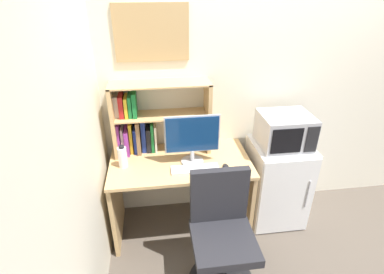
{
  "coord_description": "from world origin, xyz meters",
  "views": [
    {
      "loc": [
        -1.12,
        -2.56,
        2.2
      ],
      "look_at": [
        -0.83,
        -0.37,
        1.02
      ],
      "focal_mm": 27.87,
      "sensor_mm": 36.0,
      "label": 1
    }
  ],
  "objects_px": {
    "water_bottle": "(123,157)",
    "microwave": "(285,130)",
    "monitor": "(192,137)",
    "computer_mouse": "(226,167)",
    "wall_corkboard": "(152,33)",
    "desk_chair": "(221,241)",
    "keyboard": "(195,169)",
    "hutch_bookshelf": "(146,121)",
    "mini_fridge": "(276,182)"
  },
  "relations": [
    {
      "from": "monitor",
      "to": "computer_mouse",
      "type": "relative_size",
      "value": 4.41
    },
    {
      "from": "hutch_bookshelf",
      "to": "water_bottle",
      "type": "distance_m",
      "value": 0.39
    },
    {
      "from": "hutch_bookshelf",
      "to": "desk_chair",
      "type": "relative_size",
      "value": 0.88
    },
    {
      "from": "water_bottle",
      "to": "desk_chair",
      "type": "relative_size",
      "value": 0.21
    },
    {
      "from": "hutch_bookshelf",
      "to": "keyboard",
      "type": "relative_size",
      "value": 2.13
    },
    {
      "from": "mini_fridge",
      "to": "microwave",
      "type": "bearing_deg",
      "value": 89.98
    },
    {
      "from": "water_bottle",
      "to": "microwave",
      "type": "distance_m",
      "value": 1.45
    },
    {
      "from": "hutch_bookshelf",
      "to": "desk_chair",
      "type": "height_order",
      "value": "hutch_bookshelf"
    },
    {
      "from": "hutch_bookshelf",
      "to": "desk_chair",
      "type": "xyz_separation_m",
      "value": [
        0.52,
        -0.85,
        -0.65
      ]
    },
    {
      "from": "microwave",
      "to": "desk_chair",
      "type": "xyz_separation_m",
      "value": [
        -0.7,
        -0.66,
        -0.57
      ]
    },
    {
      "from": "monitor",
      "to": "mini_fridge",
      "type": "xyz_separation_m",
      "value": [
        0.85,
        0.06,
        -0.59
      ]
    },
    {
      "from": "keyboard",
      "to": "water_bottle",
      "type": "bearing_deg",
      "value": 167.26
    },
    {
      "from": "mini_fridge",
      "to": "desk_chair",
      "type": "distance_m",
      "value": 0.96
    },
    {
      "from": "keyboard",
      "to": "monitor",
      "type": "bearing_deg",
      "value": 92.99
    },
    {
      "from": "desk_chair",
      "to": "microwave",
      "type": "bearing_deg",
      "value": 43.29
    },
    {
      "from": "monitor",
      "to": "desk_chair",
      "type": "xyz_separation_m",
      "value": [
        0.15,
        -0.6,
        -0.59
      ]
    },
    {
      "from": "water_bottle",
      "to": "mini_fridge",
      "type": "distance_m",
      "value": 1.51
    },
    {
      "from": "monitor",
      "to": "microwave",
      "type": "height_order",
      "value": "monitor"
    },
    {
      "from": "computer_mouse",
      "to": "microwave",
      "type": "relative_size",
      "value": 0.24
    },
    {
      "from": "computer_mouse",
      "to": "desk_chair",
      "type": "bearing_deg",
      "value": -105.34
    },
    {
      "from": "desk_chair",
      "to": "water_bottle",
      "type": "bearing_deg",
      "value": 140.64
    },
    {
      "from": "water_bottle",
      "to": "microwave",
      "type": "relative_size",
      "value": 0.46
    },
    {
      "from": "microwave",
      "to": "desk_chair",
      "type": "distance_m",
      "value": 1.12
    },
    {
      "from": "water_bottle",
      "to": "wall_corkboard",
      "type": "relative_size",
      "value": 0.34
    },
    {
      "from": "monitor",
      "to": "microwave",
      "type": "relative_size",
      "value": 1.05
    },
    {
      "from": "computer_mouse",
      "to": "water_bottle",
      "type": "height_order",
      "value": "water_bottle"
    },
    {
      "from": "mini_fridge",
      "to": "keyboard",
      "type": "bearing_deg",
      "value": -167.44
    },
    {
      "from": "keyboard",
      "to": "computer_mouse",
      "type": "bearing_deg",
      "value": -3.05
    },
    {
      "from": "water_bottle",
      "to": "desk_chair",
      "type": "distance_m",
      "value": 1.05
    },
    {
      "from": "wall_corkboard",
      "to": "mini_fridge",
      "type": "bearing_deg",
      "value": -14.79
    },
    {
      "from": "keyboard",
      "to": "microwave",
      "type": "xyz_separation_m",
      "value": [
        0.84,
        0.19,
        0.21
      ]
    },
    {
      "from": "mini_fridge",
      "to": "microwave",
      "type": "xyz_separation_m",
      "value": [
        0.0,
        0.0,
        0.57
      ]
    },
    {
      "from": "mini_fridge",
      "to": "hutch_bookshelf",
      "type": "bearing_deg",
      "value": 170.86
    },
    {
      "from": "desk_chair",
      "to": "wall_corkboard",
      "type": "xyz_separation_m",
      "value": [
        -0.43,
        0.96,
        1.38
      ]
    },
    {
      "from": "monitor",
      "to": "wall_corkboard",
      "type": "relative_size",
      "value": 0.77
    },
    {
      "from": "water_bottle",
      "to": "computer_mouse",
      "type": "bearing_deg",
      "value": -9.84
    },
    {
      "from": "water_bottle",
      "to": "mini_fridge",
      "type": "xyz_separation_m",
      "value": [
        1.44,
        0.05,
        -0.44
      ]
    },
    {
      "from": "monitor",
      "to": "desk_chair",
      "type": "distance_m",
      "value": 0.85
    },
    {
      "from": "water_bottle",
      "to": "mini_fridge",
      "type": "bearing_deg",
      "value": 2.04
    },
    {
      "from": "computer_mouse",
      "to": "water_bottle",
      "type": "distance_m",
      "value": 0.88
    },
    {
      "from": "desk_chair",
      "to": "wall_corkboard",
      "type": "height_order",
      "value": "wall_corkboard"
    },
    {
      "from": "water_bottle",
      "to": "desk_chair",
      "type": "bearing_deg",
      "value": -39.36
    },
    {
      "from": "hutch_bookshelf",
      "to": "wall_corkboard",
      "type": "relative_size",
      "value": 1.42
    },
    {
      "from": "computer_mouse",
      "to": "wall_corkboard",
      "type": "height_order",
      "value": "wall_corkboard"
    },
    {
      "from": "hutch_bookshelf",
      "to": "microwave",
      "type": "distance_m",
      "value": 1.24
    },
    {
      "from": "monitor",
      "to": "mini_fridge",
      "type": "distance_m",
      "value": 1.04
    },
    {
      "from": "hutch_bookshelf",
      "to": "computer_mouse",
      "type": "height_order",
      "value": "hutch_bookshelf"
    },
    {
      "from": "monitor",
      "to": "water_bottle",
      "type": "relative_size",
      "value": 2.29
    },
    {
      "from": "computer_mouse",
      "to": "mini_fridge",
      "type": "relative_size",
      "value": 0.13
    },
    {
      "from": "monitor",
      "to": "computer_mouse",
      "type": "bearing_deg",
      "value": -27.51
    }
  ]
}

